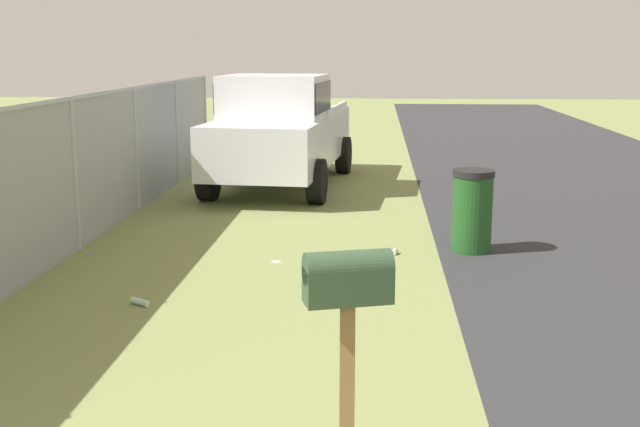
% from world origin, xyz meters
% --- Properties ---
extents(mailbox, '(0.34, 0.56, 1.38)m').
position_xyz_m(mailbox, '(3.05, -0.59, 1.11)').
color(mailbox, brown).
rests_on(mailbox, ground).
extents(pickup_truck, '(5.24, 2.50, 2.09)m').
position_xyz_m(pickup_truck, '(13.07, 1.03, 1.10)').
color(pickup_truck, silver).
rests_on(pickup_truck, ground).
extents(trash_bin, '(0.53, 0.53, 1.05)m').
position_xyz_m(trash_bin, '(8.48, -1.98, 0.53)').
color(trash_bin, '#1E4C1E').
rests_on(trash_bin, ground).
extents(fence_section, '(15.64, 0.07, 1.96)m').
position_xyz_m(fence_section, '(8.20, 3.07, 1.05)').
color(fence_section, '#9EA3A8').
rests_on(fence_section, ground).
extents(litter_bottle_midfield_b, '(0.17, 0.22, 0.07)m').
position_xyz_m(litter_bottle_midfield_b, '(6.04, 1.62, 0.04)').
color(litter_bottle_midfield_b, '#B2D8BF').
rests_on(litter_bottle_midfield_b, ground).
extents(litter_wrapper_by_mailbox, '(0.15, 0.13, 0.01)m').
position_xyz_m(litter_wrapper_by_mailbox, '(7.77, 0.45, 0.00)').
color(litter_wrapper_by_mailbox, silver).
rests_on(litter_wrapper_by_mailbox, ground).
extents(litter_bag_midfield_a, '(0.14, 0.14, 0.14)m').
position_xyz_m(litter_bag_midfield_a, '(7.53, -0.39, 0.07)').
color(litter_bag_midfield_a, silver).
rests_on(litter_bag_midfield_a, ground).
extents(litter_can_far_scatter, '(0.13, 0.10, 0.07)m').
position_xyz_m(litter_can_far_scatter, '(8.25, -1.00, 0.03)').
color(litter_can_far_scatter, silver).
rests_on(litter_can_far_scatter, ground).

